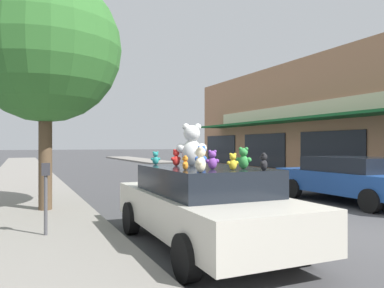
% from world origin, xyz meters
% --- Properties ---
extents(ground_plane, '(260.00, 260.00, 0.00)m').
position_xyz_m(ground_plane, '(0.00, 0.00, 0.00)').
color(ground_plane, '#424244').
extents(sidewalk_near, '(2.97, 90.00, 0.15)m').
position_xyz_m(sidewalk_near, '(-5.84, 0.00, 0.08)').
color(sidewalk_near, gray).
rests_on(sidewalk_near, ground_plane).
extents(plush_art_car, '(2.08, 4.52, 1.36)m').
position_xyz_m(plush_art_car, '(-3.16, 0.62, 0.73)').
color(plush_art_car, beige).
rests_on(plush_art_car, ground_plane).
extents(teddy_bear_giant, '(0.58, 0.41, 0.77)m').
position_xyz_m(teddy_bear_giant, '(-3.20, 1.03, 1.73)').
color(teddy_bear_giant, white).
rests_on(teddy_bear_giant, plush_art_car).
extents(teddy_bear_teal, '(0.19, 0.13, 0.26)m').
position_xyz_m(teddy_bear_teal, '(-3.64, 1.76, 1.49)').
color(teddy_bear_teal, teal).
rests_on(teddy_bear_teal, plush_art_car).
extents(teddy_bear_yellow, '(0.19, 0.13, 0.26)m').
position_xyz_m(teddy_bear_yellow, '(-3.08, -0.21, 1.49)').
color(teddy_bear_yellow, yellow).
rests_on(teddy_bear_yellow, plush_art_car).
extents(teddy_bear_green, '(0.23, 0.24, 0.35)m').
position_xyz_m(teddy_bear_green, '(-2.79, -0.06, 1.53)').
color(teddy_bear_green, green).
rests_on(teddy_bear_green, plush_art_car).
extents(teddy_bear_blue, '(0.28, 0.21, 0.37)m').
position_xyz_m(teddy_bear_blue, '(-3.33, 0.36, 1.54)').
color(teddy_bear_blue, blue).
rests_on(teddy_bear_blue, plush_art_car).
extents(teddy_bear_orange, '(0.14, 0.16, 0.22)m').
position_xyz_m(teddy_bear_orange, '(-3.73, 0.12, 1.47)').
color(teddy_bear_orange, orange).
rests_on(teddy_bear_orange, plush_art_car).
extents(teddy_bear_cream, '(0.22, 0.27, 0.36)m').
position_xyz_m(teddy_bear_cream, '(-3.75, -0.46, 1.54)').
color(teddy_bear_cream, beige).
rests_on(teddy_bear_cream, plush_art_car).
extents(teddy_bear_black, '(0.18, 0.18, 0.27)m').
position_xyz_m(teddy_bear_black, '(-2.72, -0.49, 1.49)').
color(teddy_bear_black, black).
rests_on(teddy_bear_black, plush_art_car).
extents(teddy_bear_purple, '(0.23, 0.15, 0.30)m').
position_xyz_m(teddy_bear_purple, '(-3.28, 0.09, 1.51)').
color(teddy_bear_purple, purple).
rests_on(teddy_bear_purple, plush_art_car).
extents(teddy_bear_red, '(0.23, 0.17, 0.31)m').
position_xyz_m(teddy_bear_red, '(-3.45, 1.15, 1.51)').
color(teddy_bear_red, red).
rests_on(teddy_bear_red, plush_art_car).
extents(parked_car_far_center, '(2.14, 4.76, 1.38)m').
position_xyz_m(parked_car_far_center, '(3.08, 3.14, 0.74)').
color(parked_car_far_center, '#1E4793').
rests_on(parked_car_far_center, ground_plane).
extents(street_tree, '(3.68, 3.68, 5.83)m').
position_xyz_m(street_tree, '(-5.46, 4.74, 4.13)').
color(street_tree, brown).
rests_on(street_tree, sidewalk_near).
extents(parking_meter, '(0.14, 0.10, 1.27)m').
position_xyz_m(parking_meter, '(-5.61, 1.96, 0.96)').
color(parking_meter, '#4C4C51').
rests_on(parking_meter, sidewalk_near).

